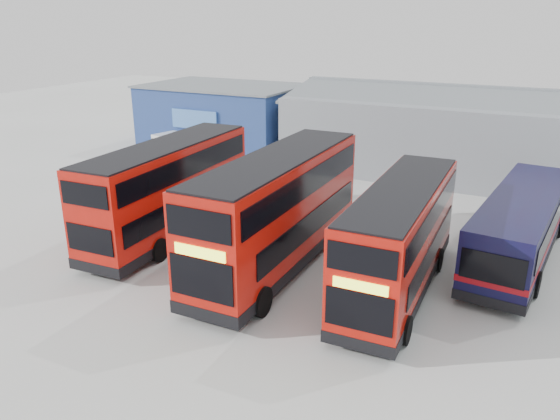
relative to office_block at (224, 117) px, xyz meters
The scene contains 8 objects.
ground_plane 22.94m from the office_block, 52.11° to the right, with size 120.00×120.00×0.00m, color #B0B0AA.
office_block is the anchor object (origin of this frame).
maintenance_shed 22.09m from the office_block, ahead, with size 30.50×12.00×5.89m.
double_decker_left 19.10m from the office_block, 65.68° to the right, with size 3.19×11.11×4.65m.
double_decker_centre 23.04m from the office_block, 52.05° to the right, with size 3.09×11.69×4.92m.
double_decker_right 26.52m from the office_block, 43.02° to the right, with size 2.83×10.30×4.33m.
single_decker_blue 26.71m from the office_block, 28.79° to the right, with size 3.65×11.51×3.07m.
panel_van 4.50m from the office_block, 106.70° to the right, with size 2.80×4.81×1.98m.
Camera 1 is at (10.00, -19.44, 10.34)m, focal length 35.00 mm.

